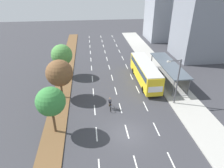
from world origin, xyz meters
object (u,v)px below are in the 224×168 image
Objects in this scene: median_tree_second at (59,73)px; streetlight at (177,79)px; bus at (145,71)px; bus_shelter at (170,70)px; cyclist at (110,104)px; median_tree_third at (62,55)px; median_tree_nearest at (51,102)px.

streetlight is at bearing -12.89° from median_tree_second.
median_tree_second is at bearing -165.11° from bus.
streetlight is at bearing -106.40° from bus_shelter.
streetlight is at bearing -72.98° from bus.
streetlight reaches higher than cyclist.
median_tree_third is 19.33m from streetlight.
streetlight is (8.85, 0.17, 3.10)m from cyclist.
cyclist is at bearing -146.17° from bus_shelter.
cyclist is 0.32× the size of median_tree_nearest.
median_tree_third is at bearing 145.31° from streetlight.
median_tree_nearest reaches higher than bus_shelter.
cyclist is 0.32× the size of median_tree_second.
bus is 2.01× the size of median_tree_nearest.
bus is 9.95m from cyclist.
median_tree_nearest is at bearing -88.68° from median_tree_third.
median_tree_second reaches higher than cyclist.
streetlight is (15.48, -3.54, -0.11)m from median_tree_second.
bus is at bearing -178.84° from bus_shelter.
cyclist is 9.38m from streetlight.
bus is at bearing 39.41° from median_tree_nearest.
median_tree_nearest is 14.92m from median_tree_third.
median_tree_nearest is (-6.70, -3.74, 3.35)m from cyclist.
bus is 1.74× the size of streetlight.
streetlight is at bearing 1.12° from cyclist.
median_tree_nearest is 16.04m from streetlight.
cyclist is at bearing -57.76° from median_tree_third.
bus is 1.98× the size of median_tree_third.
bus_shelter is at bearing 33.83° from cyclist.
median_tree_second is 15.88m from streetlight.
streetlight is at bearing 14.12° from median_tree_nearest.
bus is at bearing 47.37° from cyclist.
median_tree_third is (-0.34, 14.91, -0.14)m from median_tree_nearest.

